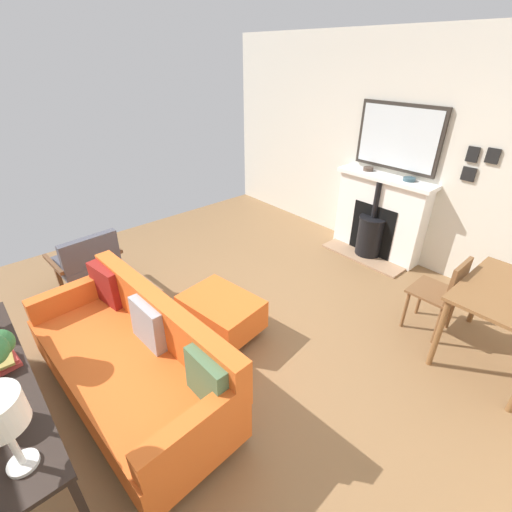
{
  "coord_description": "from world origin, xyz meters",
  "views": [
    {
      "loc": [
        1.36,
        2.29,
        2.44
      ],
      "look_at": [
        -0.66,
        -0.01,
        0.69
      ],
      "focal_mm": 25.03,
      "sensor_mm": 36.0,
      "label": 1
    }
  ],
  "objects_px": {
    "sofa": "(134,360)",
    "armchair_accent": "(87,259)",
    "ottoman": "(221,312)",
    "console_table": "(3,390)",
    "dining_table": "(510,304)",
    "mantel_bowl_far": "(409,179)",
    "mantel_bowl_near": "(368,169)",
    "dining_chair_near_fireplace": "(444,290)",
    "fireplace": "(377,220)"
  },
  "relations": [
    {
      "from": "sofa",
      "to": "armchair_accent",
      "type": "height_order",
      "value": "sofa"
    },
    {
      "from": "sofa",
      "to": "ottoman",
      "type": "relative_size",
      "value": 2.46
    },
    {
      "from": "ottoman",
      "to": "console_table",
      "type": "bearing_deg",
      "value": 5.08
    },
    {
      "from": "armchair_accent",
      "to": "dining_table",
      "type": "height_order",
      "value": "armchair_accent"
    },
    {
      "from": "mantel_bowl_far",
      "to": "sofa",
      "type": "height_order",
      "value": "mantel_bowl_far"
    },
    {
      "from": "mantel_bowl_near",
      "to": "ottoman",
      "type": "distance_m",
      "value": 2.74
    },
    {
      "from": "mantel_bowl_far",
      "to": "console_table",
      "type": "xyz_separation_m",
      "value": [
        4.33,
        -0.21,
        -0.47
      ]
    },
    {
      "from": "ottoman",
      "to": "dining_table",
      "type": "bearing_deg",
      "value": 129.69
    },
    {
      "from": "ottoman",
      "to": "dining_chair_near_fireplace",
      "type": "bearing_deg",
      "value": 138.67
    },
    {
      "from": "fireplace",
      "to": "sofa",
      "type": "height_order",
      "value": "fireplace"
    },
    {
      "from": "armchair_accent",
      "to": "dining_table",
      "type": "xyz_separation_m",
      "value": [
        -2.3,
        3.41,
        0.18
      ]
    },
    {
      "from": "ottoman",
      "to": "console_table",
      "type": "distance_m",
      "value": 1.8
    },
    {
      "from": "sofa",
      "to": "dining_table",
      "type": "distance_m",
      "value": 3.09
    },
    {
      "from": "console_table",
      "to": "dining_table",
      "type": "distance_m",
      "value": 3.75
    },
    {
      "from": "armchair_accent",
      "to": "dining_table",
      "type": "bearing_deg",
      "value": 124.01
    },
    {
      "from": "dining_table",
      "to": "dining_chair_near_fireplace",
      "type": "distance_m",
      "value": 0.53
    },
    {
      "from": "mantel_bowl_near",
      "to": "ottoman",
      "type": "xyz_separation_m",
      "value": [
        2.58,
        0.21,
        -0.88
      ]
    },
    {
      "from": "fireplace",
      "to": "dining_table",
      "type": "xyz_separation_m",
      "value": [
        0.96,
        1.83,
        0.14
      ]
    },
    {
      "from": "sofa",
      "to": "console_table",
      "type": "bearing_deg",
      "value": 0.44
    },
    {
      "from": "armchair_accent",
      "to": "dining_chair_near_fireplace",
      "type": "distance_m",
      "value": 3.7
    },
    {
      "from": "mantel_bowl_near",
      "to": "dining_table",
      "type": "height_order",
      "value": "mantel_bowl_near"
    },
    {
      "from": "console_table",
      "to": "sofa",
      "type": "bearing_deg",
      "value": -179.56
    },
    {
      "from": "mantel_bowl_near",
      "to": "armchair_accent",
      "type": "bearing_deg",
      "value": -21.44
    },
    {
      "from": "mantel_bowl_near",
      "to": "console_table",
      "type": "xyz_separation_m",
      "value": [
        4.33,
        0.36,
        -0.48
      ]
    },
    {
      "from": "armchair_accent",
      "to": "dining_chair_near_fireplace",
      "type": "xyz_separation_m",
      "value": [
        -2.3,
        2.9,
        0.04
      ]
    },
    {
      "from": "mantel_bowl_near",
      "to": "sofa",
      "type": "xyz_separation_m",
      "value": [
        3.53,
        0.36,
        -0.76
      ]
    },
    {
      "from": "sofa",
      "to": "console_table",
      "type": "relative_size",
      "value": 1.13
    },
    {
      "from": "armchair_accent",
      "to": "console_table",
      "type": "bearing_deg",
      "value": 58.38
    },
    {
      "from": "armchair_accent",
      "to": "dining_chair_near_fireplace",
      "type": "bearing_deg",
      "value": 128.47
    },
    {
      "from": "dining_chair_near_fireplace",
      "to": "mantel_bowl_far",
      "type": "bearing_deg",
      "value": -134.32
    },
    {
      "from": "mantel_bowl_far",
      "to": "ottoman",
      "type": "bearing_deg",
      "value": -7.98
    },
    {
      "from": "console_table",
      "to": "dining_chair_near_fireplace",
      "type": "bearing_deg",
      "value": 159.63
    },
    {
      "from": "dining_table",
      "to": "dining_chair_near_fireplace",
      "type": "relative_size",
      "value": 1.19
    },
    {
      "from": "console_table",
      "to": "dining_chair_near_fireplace",
      "type": "relative_size",
      "value": 2.13
    },
    {
      "from": "fireplace",
      "to": "dining_chair_near_fireplace",
      "type": "relative_size",
      "value": 1.54
    },
    {
      "from": "fireplace",
      "to": "sofa",
      "type": "relative_size",
      "value": 0.64
    },
    {
      "from": "fireplace",
      "to": "sofa",
      "type": "xyz_separation_m",
      "value": [
        3.49,
        0.08,
        -0.14
      ]
    },
    {
      "from": "mantel_bowl_far",
      "to": "dining_chair_near_fireplace",
      "type": "bearing_deg",
      "value": 45.68
    },
    {
      "from": "fireplace",
      "to": "ottoman",
      "type": "xyz_separation_m",
      "value": [
        2.54,
        -0.07,
        -0.26
      ]
    },
    {
      "from": "mantel_bowl_far",
      "to": "dining_table",
      "type": "distance_m",
      "value": 1.9
    },
    {
      "from": "ottoman",
      "to": "dining_table",
      "type": "relative_size",
      "value": 0.82
    },
    {
      "from": "fireplace",
      "to": "mantel_bowl_far",
      "type": "height_order",
      "value": "mantel_bowl_far"
    },
    {
      "from": "mantel_bowl_far",
      "to": "dining_chair_near_fireplace",
      "type": "relative_size",
      "value": 0.18
    },
    {
      "from": "fireplace",
      "to": "mantel_bowl_far",
      "type": "xyz_separation_m",
      "value": [
        -0.04,
        0.29,
        0.62
      ]
    },
    {
      "from": "ottoman",
      "to": "dining_chair_near_fireplace",
      "type": "xyz_separation_m",
      "value": [
        -1.58,
        1.39,
        0.26
      ]
    },
    {
      "from": "fireplace",
      "to": "mantel_bowl_near",
      "type": "height_order",
      "value": "mantel_bowl_near"
    },
    {
      "from": "armchair_accent",
      "to": "fireplace",
      "type": "bearing_deg",
      "value": 154.2
    },
    {
      "from": "fireplace",
      "to": "armchair_accent",
      "type": "distance_m",
      "value": 3.62
    },
    {
      "from": "sofa",
      "to": "mantel_bowl_near",
      "type": "bearing_deg",
      "value": -174.22
    },
    {
      "from": "fireplace",
      "to": "dining_chair_near_fireplace",
      "type": "distance_m",
      "value": 1.63
    }
  ]
}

